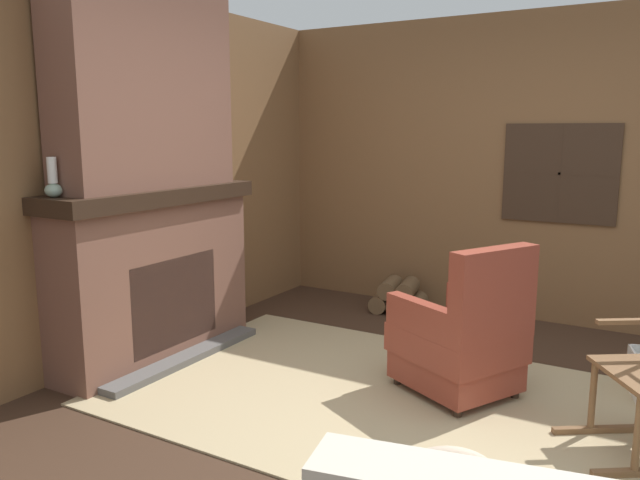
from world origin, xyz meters
TOP-DOWN VIEW (x-y plane):
  - ground_plane at (0.00, 0.00)m, footprint 14.00×14.00m
  - wood_panel_wall_left at (-2.34, 0.00)m, footprint 0.06×5.21m
  - wood_panel_wall_back at (0.01, 2.33)m, footprint 5.21×0.09m
  - fireplace_hearth at (-2.09, 0.00)m, footprint 0.62×1.71m
  - chimney_breast at (-2.10, 0.00)m, footprint 0.36×1.41m
  - area_rug at (-0.32, 0.15)m, footprint 3.34×2.14m
  - armchair at (0.04, 0.45)m, footprint 0.89×0.85m
  - firewood_stack at (-1.02, 1.95)m, footprint 0.55×0.45m
  - oil_lamp_vase at (-2.14, -0.75)m, footprint 0.10×0.10m
  - storage_case at (-2.14, 0.24)m, footprint 0.13×0.26m

SIDE VIEW (x-z plane):
  - ground_plane at x=0.00m, z-range 0.00..0.00m
  - area_rug at x=-0.32m, z-range 0.00..0.01m
  - firewood_stack at x=-1.02m, z-range -0.01..0.28m
  - armchair at x=0.04m, z-range -0.13..0.84m
  - fireplace_hearth at x=-2.09m, z-range 0.00..1.23m
  - storage_case at x=-2.14m, z-range 1.24..1.36m
  - wood_panel_wall_back at x=0.01m, z-range 0.00..2.62m
  - wood_panel_wall_left at x=-2.34m, z-range 0.00..2.62m
  - oil_lamp_vase at x=-2.14m, z-range 1.20..1.45m
  - chimney_breast at x=-2.10m, z-range 1.24..2.60m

